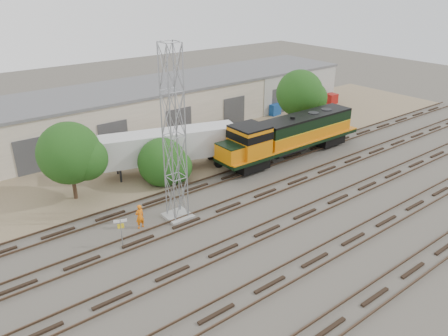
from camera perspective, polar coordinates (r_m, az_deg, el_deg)
ground at (r=36.30m, az=7.02°, el=-4.21°), size 140.00×140.00×0.00m
dirt_strip at (r=47.05m, az=-5.88°, el=2.56°), size 80.00×16.00×0.02m
tracks at (r=34.50m, az=10.53°, el=-5.90°), size 80.00×20.40×0.28m
warehouse at (r=52.84m, az=-10.66°, el=7.68°), size 58.40×10.40×5.30m
locomotive at (r=44.05m, az=8.54°, el=4.24°), size 17.41×3.05×4.18m
signal_tower at (r=31.16m, az=-6.53°, el=3.81°), size 1.93×1.93×13.04m
sign_post at (r=30.27m, az=-13.32°, el=-7.56°), size 0.83×0.37×2.15m
worker at (r=32.44m, az=-10.95°, el=-6.22°), size 0.72×0.50×1.89m
semi_trailer at (r=41.01m, az=-6.62°, el=2.95°), size 12.93×6.04×3.92m
dumpster_blue at (r=58.88m, az=6.43°, el=7.65°), size 1.76×1.67×1.50m
dumpster_red at (r=65.83m, az=13.82°, el=8.80°), size 1.56×1.47×1.40m
tree_west at (r=36.69m, az=-19.06°, el=1.67°), size 5.28×5.02×6.57m
tree_mid at (r=38.76m, az=-7.62°, el=0.59°), size 4.57×4.36×4.36m
tree_east at (r=51.81m, az=10.22°, el=9.44°), size 5.66×5.39×7.28m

